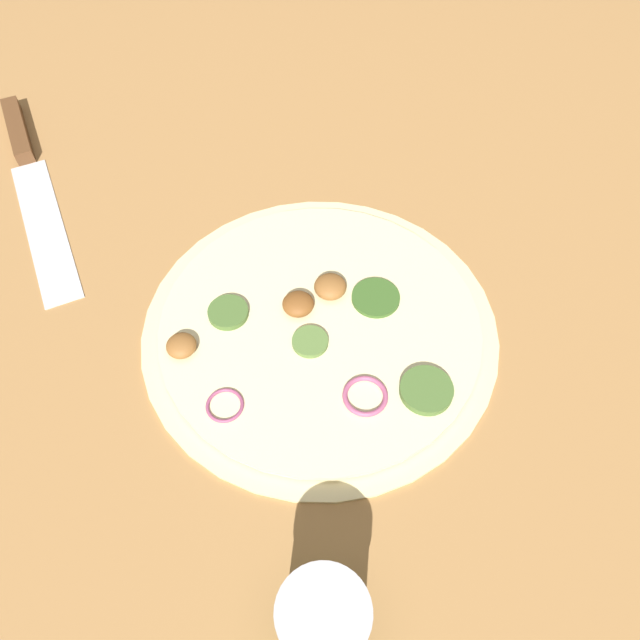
% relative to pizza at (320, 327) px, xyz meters
% --- Properties ---
extents(ground_plane, '(3.00, 3.00, 0.00)m').
position_rel_pizza_xyz_m(ground_plane, '(-0.00, -0.00, -0.01)').
color(ground_plane, '#9E703F').
extents(pizza, '(0.35, 0.35, 0.03)m').
position_rel_pizza_xyz_m(pizza, '(0.00, 0.00, 0.00)').
color(pizza, beige).
rests_on(pizza, ground_plane).
extents(knife, '(0.20, 0.31, 0.02)m').
position_rel_pizza_xyz_m(knife, '(0.38, -0.19, 0.00)').
color(knife, silver).
rests_on(knife, ground_plane).
extents(spice_jar, '(0.06, 0.06, 0.08)m').
position_rel_pizza_xyz_m(spice_jar, '(-0.03, 0.27, 0.03)').
color(spice_jar, '#4C7F42').
rests_on(spice_jar, ground_plane).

